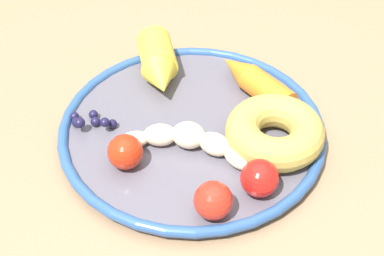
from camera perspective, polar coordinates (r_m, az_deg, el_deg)
name	(u,v)px	position (r m, az deg, el deg)	size (l,w,h in m)	color
dining_table	(164,170)	(0.75, -2.74, -4.14)	(1.02, 0.89, 0.71)	#8A6D4F
plate	(192,130)	(0.66, 0.00, -0.18)	(0.30, 0.30, 0.02)	#53515D
banana	(187,141)	(0.63, -0.48, -1.25)	(0.15, 0.07, 0.03)	beige
carrot_orange	(255,81)	(0.70, 6.17, 4.56)	(0.09, 0.11, 0.03)	orange
carrot_yellow	(159,64)	(0.71, -3.20, 6.25)	(0.06, 0.11, 0.04)	yellow
donut	(275,132)	(0.63, 8.11, -0.38)	(0.11, 0.11, 0.04)	#B09945
blueberry_pile	(90,121)	(0.66, -9.94, 0.70)	(0.05, 0.03, 0.02)	#191638
tomato_near	(213,200)	(0.56, 2.09, -7.10)	(0.04, 0.04, 0.04)	red
tomato_mid	(260,178)	(0.58, 6.63, -4.89)	(0.04, 0.04, 0.04)	red
tomato_far	(125,152)	(0.61, -6.56, -2.34)	(0.04, 0.04, 0.04)	red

